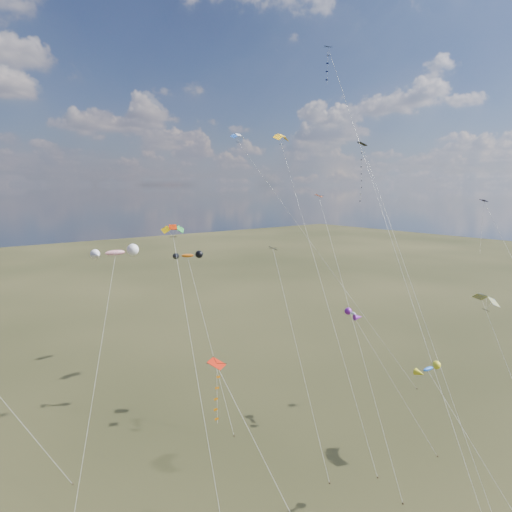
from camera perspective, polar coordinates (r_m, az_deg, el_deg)
diamond_black_high at (r=52.70m, az=13.62°, el=8.55°), size 6.68×20.11×31.17m
diamond_navy_tall at (r=50.33m, az=10.46°, el=18.62°), size 11.35×27.52×41.23m
diamond_black_mid at (r=46.99m, az=3.93°, el=-6.43°), size 3.91×12.51×19.83m
diamond_red_low at (r=31.71m, az=-4.28°, el=-17.54°), size 5.05×7.39×15.03m
diamond_navy_right at (r=59.24m, az=26.94°, el=2.22°), size 5.77×17.41×24.73m
diamond_orange_center at (r=48.24m, az=10.34°, el=-1.65°), size 7.29×17.50×25.36m
parafoil_yellow at (r=62.59m, az=3.24°, el=14.66°), size 10.53×24.96×33.56m
parafoil_blue_white at (r=69.46m, az=-2.10°, el=14.72°), size 11.92×25.59×34.33m
parafoil_striped at (r=48.64m, az=26.90°, el=-4.52°), size 3.74×10.15×16.68m
parafoil_tricolor at (r=38.21m, az=-10.28°, el=3.19°), size 4.19×13.68×23.41m
novelty_orange_black at (r=54.02m, az=-8.52°, el=-0.02°), size 3.14×10.97×18.73m
novelty_white_purple at (r=51.87m, az=12.09°, el=-7.14°), size 1.65×11.66×12.73m
novelty_redwhite_stripe at (r=48.64m, az=-17.20°, el=0.37°), size 10.61×11.46×20.27m
novelty_blue_yellow at (r=39.76m, az=20.80°, el=-13.17°), size 2.74×9.35×12.31m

